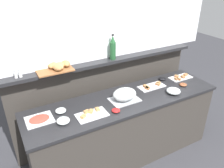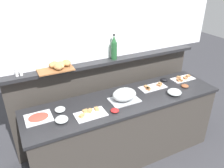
{
  "view_description": "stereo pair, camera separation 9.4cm",
  "coord_description": "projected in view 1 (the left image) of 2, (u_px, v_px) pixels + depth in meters",
  "views": [
    {
      "loc": [
        -1.25,
        -1.93,
        2.27
      ],
      "look_at": [
        -0.13,
        0.1,
        1.07
      ],
      "focal_mm": 36.2,
      "sensor_mm": 36.0,
      "label": 1
    },
    {
      "loc": [
        -1.17,
        -1.97,
        2.27
      ],
      "look_at": [
        -0.13,
        0.1,
        1.07
      ],
      "focal_mm": 36.2,
      "sensor_mm": 36.0,
      "label": 2
    }
  ],
  "objects": [
    {
      "name": "bread_basket",
      "position": [
        57.0,
        66.0,
        2.55
      ],
      "size": [
        0.4,
        0.26,
        0.08
      ],
      "color": "brown",
      "rests_on": "back_ledge_unit"
    },
    {
      "name": "ground_plane",
      "position": [
        104.0,
        130.0,
        3.55
      ],
      "size": [
        12.0,
        12.0,
        0.0
      ],
      "primitive_type": "plane",
      "color": "#38383D"
    },
    {
      "name": "pepper_shaker",
      "position": [
        20.0,
        73.0,
        2.37
      ],
      "size": [
        0.03,
        0.03,
        0.09
      ],
      "color": "white",
      "rests_on": "back_ledge_unit"
    },
    {
      "name": "buffet_counter",
      "position": [
        125.0,
        128.0,
        2.87
      ],
      "size": [
        2.39,
        0.64,
        0.89
      ],
      "color": "#3D3833",
      "rests_on": "ground_plane"
    },
    {
      "name": "back_ledge_unit",
      "position": [
        106.0,
        97.0,
        3.17
      ],
      "size": [
        2.57,
        0.22,
        1.24
      ],
      "color": "#3D3833",
      "rests_on": "ground_plane"
    },
    {
      "name": "sandwich_platter_front",
      "position": [
        152.0,
        86.0,
        2.93
      ],
      "size": [
        0.36,
        0.17,
        0.04
      ],
      "color": "silver",
      "rests_on": "buffet_counter"
    },
    {
      "name": "condiment_bowl_dark",
      "position": [
        183.0,
        85.0,
        2.96
      ],
      "size": [
        0.1,
        0.1,
        0.03
      ],
      "primitive_type": "ellipsoid",
      "color": "brown",
      "rests_on": "buffet_counter"
    },
    {
      "name": "condiment_bowl_teal",
      "position": [
        116.0,
        110.0,
        2.43
      ],
      "size": [
        0.09,
        0.09,
        0.03
      ],
      "primitive_type": "ellipsoid",
      "color": "red",
      "rests_on": "buffet_counter"
    },
    {
      "name": "wine_bottle_green",
      "position": [
        113.0,
        48.0,
        2.79
      ],
      "size": [
        0.08,
        0.08,
        0.32
      ],
      "color": "#23562D",
      "rests_on": "back_ledge_unit"
    },
    {
      "name": "upper_wall_panel",
      "position": [
        104.0,
        2.0,
        2.6
      ],
      "size": [
        3.17,
        0.08,
        1.36
      ],
      "primitive_type": "cube",
      "color": "white",
      "rests_on": "back_ledge_unit"
    },
    {
      "name": "condiment_bowl_red",
      "position": [
        162.0,
        79.0,
        3.11
      ],
      "size": [
        0.1,
        0.1,
        0.03
      ],
      "primitive_type": "ellipsoid",
      "color": "black",
      "rests_on": "buffet_counter"
    },
    {
      "name": "glass_bowl_medium",
      "position": [
        173.0,
        91.0,
        2.77
      ],
      "size": [
        0.17,
        0.17,
        0.07
      ],
      "color": "silver",
      "rests_on": "buffet_counter"
    },
    {
      "name": "sandwich_platter_side",
      "position": [
        91.0,
        114.0,
        2.37
      ],
      "size": [
        0.33,
        0.19,
        0.04
      ],
      "color": "silver",
      "rests_on": "buffet_counter"
    },
    {
      "name": "cold_cuts_platter",
      "position": [
        39.0,
        119.0,
        2.29
      ],
      "size": [
        0.27,
        0.23,
        0.02
      ],
      "color": "silver",
      "rests_on": "buffet_counter"
    },
    {
      "name": "glass_bowl_large",
      "position": [
        61.0,
        111.0,
        2.41
      ],
      "size": [
        0.11,
        0.11,
        0.05
      ],
      "color": "silver",
      "rests_on": "buffet_counter"
    },
    {
      "name": "sandwich_platter_rear",
      "position": [
        180.0,
        77.0,
        3.16
      ],
      "size": [
        0.33,
        0.16,
        0.04
      ],
      "color": "white",
      "rests_on": "buffet_counter"
    },
    {
      "name": "serving_cloche",
      "position": [
        125.0,
        95.0,
        2.61
      ],
      "size": [
        0.34,
        0.24,
        0.17
      ],
      "color": "#B7BABF",
      "rests_on": "buffet_counter"
    },
    {
      "name": "glass_bowl_small",
      "position": [
        63.0,
        121.0,
        2.25
      ],
      "size": [
        0.13,
        0.13,
        0.05
      ],
      "color": "silver",
      "rests_on": "buffet_counter"
    },
    {
      "name": "salt_shaker",
      "position": [
        16.0,
        74.0,
        2.35
      ],
      "size": [
        0.03,
        0.03,
        0.09
      ],
      "color": "white",
      "rests_on": "back_ledge_unit"
    }
  ]
}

